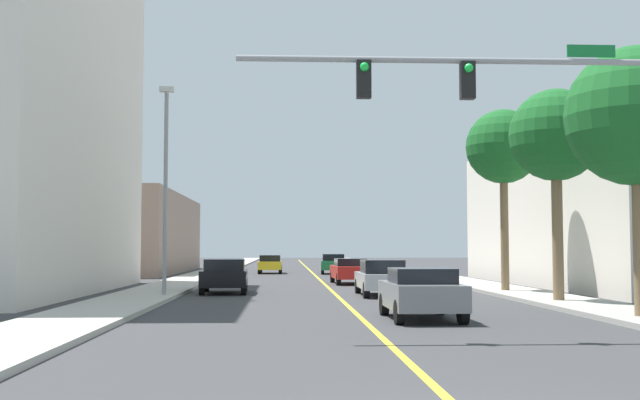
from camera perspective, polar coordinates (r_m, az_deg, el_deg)
The scene contains 16 objects.
ground at distance 49.72m, azimuth -0.16°, elevation -5.83°, with size 192.00×192.00×0.00m, color #38383A.
sidewalk_left at distance 49.98m, azimuth -9.05°, elevation -5.69°, with size 2.74×168.00×0.15m, color #B2ADA3.
sidewalk_right at distance 50.63m, azimuth 8.62°, elevation -5.66°, with size 2.74×168.00×0.15m, color #9E9B93.
lane_marking_center at distance 49.72m, azimuth -0.16°, elevation -5.82°, with size 0.16×144.00×0.01m, color yellow.
building_left_far at distance 62.78m, azimuth -15.04°, elevation -2.44°, with size 10.80×23.87×6.11m, color gray.
traffic_signal_mast at distance 17.89m, azimuth 16.52°, elevation 5.95°, with size 10.05×0.36×6.52m.
street_lamp at distance 30.64m, azimuth -11.42°, elevation 1.55°, with size 0.56×0.28×8.17m.
palm_near at distance 22.55m, azimuth 22.46°, elevation 5.72°, with size 3.80×3.80×7.29m.
palm_mid at distance 28.34m, azimuth 17.15°, elevation 4.50°, with size 3.26×3.26×7.42m.
palm_far at distance 34.27m, azimuth 13.49°, elevation 3.78°, with size 3.23×3.23×7.83m.
car_red at distance 41.68m, azimuth 2.25°, elevation -5.27°, with size 1.94×4.52×1.38m.
car_green at distance 57.40m, azimuth 0.99°, elevation -4.75°, with size 1.99×4.05×1.48m.
car_gray at distance 21.33m, azimuth 7.54°, elevation -6.84°, with size 1.91×3.88×1.41m.
car_silver at distance 31.55m, azimuth 4.60°, elevation -5.75°, with size 1.83×4.40×1.47m.
car_yellow at distance 58.54m, azimuth -3.73°, elevation -4.76°, with size 1.79×4.14×1.39m.
car_black at distance 33.51m, azimuth -7.12°, elevation -5.59°, with size 2.05×4.00×1.47m.
Camera 1 is at (-2.13, -7.63, 1.98)m, focal length 42.97 mm.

